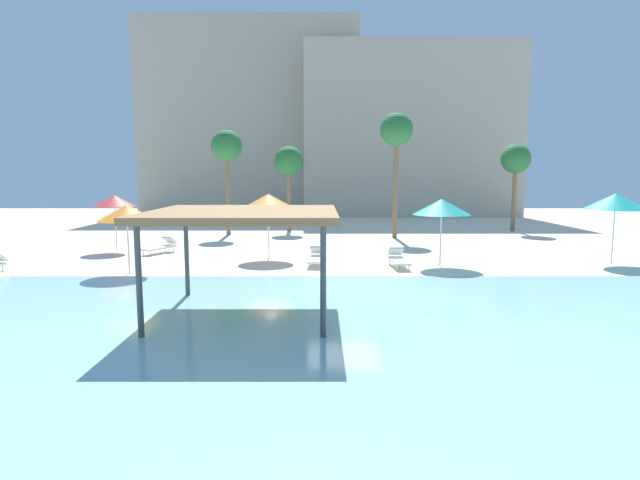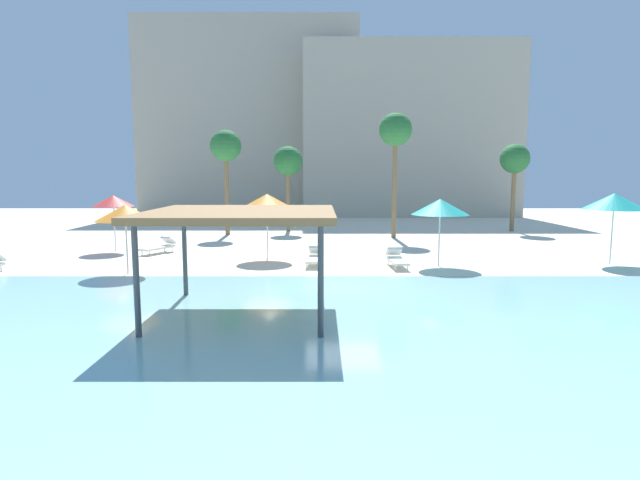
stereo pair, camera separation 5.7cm
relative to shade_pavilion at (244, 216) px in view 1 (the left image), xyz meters
name	(u,v)px [view 1 (the left image)]	position (x,y,z in m)	size (l,w,h in m)	color
ground_plane	(345,286)	(2.82, 3.47, -2.62)	(80.00, 80.00, 0.00)	beige
lagoon_water	(356,334)	(2.82, -1.78, -2.60)	(44.00, 13.50, 0.04)	#8CC6CC
shade_pavilion	(244,216)	(0.00, 0.00, 0.00)	(4.83, 4.83, 2.78)	#42474C
beach_umbrella_red_0	(115,201)	(-7.99, 11.58, -0.18)	(1.94, 1.94, 2.71)	silver
beach_umbrella_teal_1	(442,207)	(6.90, 7.37, -0.21)	(2.32, 2.32, 2.73)	silver
beach_umbrella_orange_3	(127,213)	(-5.19, 5.69, -0.33)	(2.18, 2.18, 2.60)	silver
beach_umbrella_orange_4	(269,201)	(-0.28, 9.21, -0.07)	(2.30, 2.30, 2.87)	silver
beach_umbrella_teal_5	(616,201)	(14.18, 7.83, -0.02)	(2.44, 2.44, 2.94)	silver
lounge_chair_0	(317,257)	(1.84, 7.53, -2.29)	(0.76, 1.94, 0.74)	white
lounge_chair_1	(161,246)	(-5.57, 10.80, -2.29)	(1.41, 1.96, 0.74)	white
lounge_chair_3	(399,259)	(5.15, 7.12, -2.29)	(0.71, 1.93, 0.74)	white
palm_tree_0	(516,161)	(14.72, 20.37, 1.99)	(1.90, 1.90, 5.69)	brown
palm_tree_1	(227,148)	(-3.69, 18.32, 2.67)	(1.90, 1.90, 6.40)	brown
palm_tree_2	(397,133)	(6.40, 16.75, 3.46)	(1.90, 1.90, 7.24)	brown
palm_tree_3	(289,163)	(-0.05, 20.46, 1.87)	(1.90, 1.90, 5.55)	brown
hotel_block_0	(253,120)	(-4.87, 39.83, 6.57)	(21.09, 8.75, 18.38)	#B2A893
hotel_block_1	(408,133)	(10.13, 35.03, 4.93)	(19.04, 8.12, 15.11)	#B2A893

